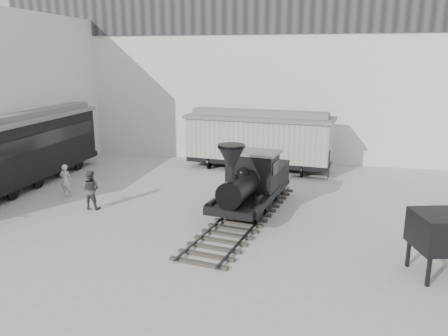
% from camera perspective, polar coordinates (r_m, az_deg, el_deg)
% --- Properties ---
extents(ground, '(90.00, 90.00, 0.00)m').
position_cam_1_polar(ground, '(16.00, -3.37, -10.25)').
color(ground, '#9E9E9B').
extents(north_wall, '(34.00, 2.51, 11.00)m').
position_cam_1_polar(north_wall, '(29.28, 4.49, 12.14)').
color(north_wall, silver).
rests_on(north_wall, ground).
extents(west_pavilion, '(7.00, 12.11, 9.00)m').
position_cam_1_polar(west_pavilion, '(30.34, -25.68, 8.86)').
color(west_pavilion, silver).
rests_on(west_pavilion, ground).
extents(locomotive, '(3.66, 9.80, 3.39)m').
position_cam_1_polar(locomotive, '(18.86, 3.40, -2.33)').
color(locomotive, '#403A31').
rests_on(locomotive, ground).
extents(boxcar, '(9.05, 3.82, 3.60)m').
position_cam_1_polar(boxcar, '(26.31, 4.56, 3.85)').
color(boxcar, black).
rests_on(boxcar, ground).
extents(passenger_coach, '(3.02, 13.64, 3.64)m').
position_cam_1_polar(passenger_coach, '(24.57, -26.15, 1.97)').
color(passenger_coach, black).
rests_on(passenger_coach, ground).
extents(visitor_a, '(0.60, 0.40, 1.63)m').
position_cam_1_polar(visitor_a, '(22.52, -19.94, -1.56)').
color(visitor_a, '#AFAEA4').
rests_on(visitor_a, ground).
extents(visitor_b, '(0.90, 0.72, 1.78)m').
position_cam_1_polar(visitor_b, '(20.39, -17.06, -2.73)').
color(visitor_b, '#414141').
rests_on(visitor_b, ground).
extents(coal_hopper, '(2.22, 1.98, 2.04)m').
position_cam_1_polar(coal_hopper, '(15.13, 26.93, -7.87)').
color(coal_hopper, black).
rests_on(coal_hopper, ground).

